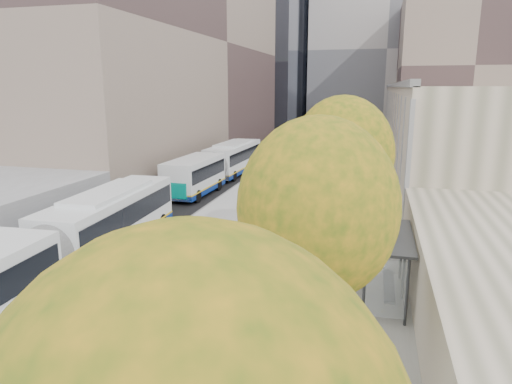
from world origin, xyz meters
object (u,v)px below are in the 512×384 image
(bus_far, at_px, (219,164))
(distant_car, at_px, (275,146))
(bus_shelter, at_px, (391,246))
(bus_near, at_px, (64,245))
(cyclist, at_px, (213,308))

(bus_far, xyz_separation_m, distant_car, (0.52, 19.81, -0.82))
(bus_shelter, distance_m, distant_car, 41.40)
(bus_shelter, relative_size, distant_car, 1.04)
(bus_near, xyz_separation_m, bus_far, (-0.50, 20.95, -0.03))
(bus_shelter, height_order, distant_car, bus_shelter)
(bus_near, bearing_deg, bus_shelter, 3.77)
(bus_near, xyz_separation_m, distant_car, (0.03, 40.76, -0.85))
(bus_shelter, distance_m, bus_far, 23.73)
(bus_shelter, xyz_separation_m, cyclist, (-5.69, -3.80, -1.38))
(distant_car, bearing_deg, bus_shelter, -86.34)
(cyclist, relative_size, distant_car, 0.52)
(bus_shelter, bearing_deg, bus_near, -173.44)
(bus_far, bearing_deg, cyclist, -69.43)
(bus_shelter, xyz_separation_m, distant_car, (-13.06, 39.25, -1.47))
(bus_near, distance_m, bus_far, 20.96)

